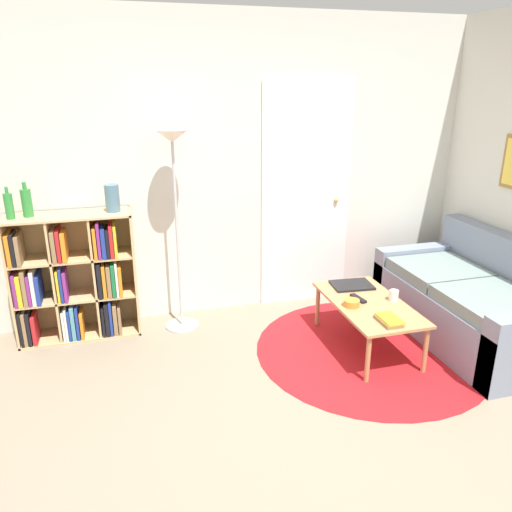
{
  "coord_description": "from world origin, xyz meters",
  "views": [
    {
      "loc": [
        -1.02,
        -2.03,
        2.03
      ],
      "look_at": [
        -0.11,
        1.22,
        0.85
      ],
      "focal_mm": 35.0,
      "sensor_mm": 36.0,
      "label": 1
    }
  ],
  "objects_px": {
    "bookshelf": "(74,280)",
    "bowl": "(352,303)",
    "cup": "(394,296)",
    "couch": "(475,304)",
    "bottle_middle": "(27,202)",
    "coffee_table": "(368,307)",
    "vase_on_shelf": "(112,198)",
    "laptop": "(352,285)",
    "floor_lamp": "(174,174)",
    "bottle_left": "(9,206)"
  },
  "relations": [
    {
      "from": "bookshelf",
      "to": "bowl",
      "type": "height_order",
      "value": "bookshelf"
    },
    {
      "from": "bowl",
      "to": "cup",
      "type": "bearing_deg",
      "value": 0.61
    },
    {
      "from": "couch",
      "to": "bottle_middle",
      "type": "bearing_deg",
      "value": 165.04
    },
    {
      "from": "coffee_table",
      "to": "vase_on_shelf",
      "type": "height_order",
      "value": "vase_on_shelf"
    },
    {
      "from": "laptop",
      "to": "bottle_middle",
      "type": "relative_size",
      "value": 1.32
    },
    {
      "from": "laptop",
      "to": "cup",
      "type": "relative_size",
      "value": 4.01
    },
    {
      "from": "bowl",
      "to": "bottle_middle",
      "type": "height_order",
      "value": "bottle_middle"
    },
    {
      "from": "bookshelf",
      "to": "vase_on_shelf",
      "type": "distance_m",
      "value": 0.75
    },
    {
      "from": "floor_lamp",
      "to": "couch",
      "type": "relative_size",
      "value": 1.02
    },
    {
      "from": "floor_lamp",
      "to": "couch",
      "type": "height_order",
      "value": "floor_lamp"
    },
    {
      "from": "bowl",
      "to": "floor_lamp",
      "type": "bearing_deg",
      "value": 147.33
    },
    {
      "from": "couch",
      "to": "bowl",
      "type": "distance_m",
      "value": 1.12
    },
    {
      "from": "vase_on_shelf",
      "to": "couch",
      "type": "bearing_deg",
      "value": -17.88
    },
    {
      "from": "cup",
      "to": "bottle_left",
      "type": "bearing_deg",
      "value": 163.39
    },
    {
      "from": "floor_lamp",
      "to": "bowl",
      "type": "distance_m",
      "value": 1.72
    },
    {
      "from": "couch",
      "to": "laptop",
      "type": "distance_m",
      "value": 1.02
    },
    {
      "from": "couch",
      "to": "cup",
      "type": "relative_size",
      "value": 18.62
    },
    {
      "from": "bowl",
      "to": "bottle_middle",
      "type": "xyz_separation_m",
      "value": [
        -2.34,
        0.88,
        0.74
      ]
    },
    {
      "from": "couch",
      "to": "cup",
      "type": "bearing_deg",
      "value": 176.69
    },
    {
      "from": "couch",
      "to": "laptop",
      "type": "bearing_deg",
      "value": 156.68
    },
    {
      "from": "couch",
      "to": "floor_lamp",
      "type": "bearing_deg",
      "value": 160.6
    },
    {
      "from": "cup",
      "to": "floor_lamp",
      "type": "bearing_deg",
      "value": 153.85
    },
    {
      "from": "couch",
      "to": "laptop",
      "type": "height_order",
      "value": "couch"
    },
    {
      "from": "bottle_middle",
      "to": "floor_lamp",
      "type": "bearing_deg",
      "value": -5.12
    },
    {
      "from": "bottle_left",
      "to": "bookshelf",
      "type": "bearing_deg",
      "value": 3.46
    },
    {
      "from": "cup",
      "to": "bottle_left",
      "type": "distance_m",
      "value": 3.04
    },
    {
      "from": "bottle_middle",
      "to": "coffee_table",
      "type": "bearing_deg",
      "value": -18.86
    },
    {
      "from": "couch",
      "to": "bottle_middle",
      "type": "distance_m",
      "value": 3.68
    },
    {
      "from": "bookshelf",
      "to": "coffee_table",
      "type": "bearing_deg",
      "value": -20.63
    },
    {
      "from": "couch",
      "to": "bottle_left",
      "type": "height_order",
      "value": "bottle_left"
    },
    {
      "from": "coffee_table",
      "to": "laptop",
      "type": "distance_m",
      "value": 0.34
    },
    {
      "from": "cup",
      "to": "bottle_left",
      "type": "xyz_separation_m",
      "value": [
        -2.83,
        0.84,
        0.72
      ]
    },
    {
      "from": "bookshelf",
      "to": "coffee_table",
      "type": "distance_m",
      "value": 2.39
    },
    {
      "from": "vase_on_shelf",
      "to": "cup",
      "type": "bearing_deg",
      "value": -22.7
    },
    {
      "from": "bottle_middle",
      "to": "vase_on_shelf",
      "type": "height_order",
      "value": "bottle_middle"
    },
    {
      "from": "bowl",
      "to": "laptop",
      "type": "bearing_deg",
      "value": 63.56
    },
    {
      "from": "floor_lamp",
      "to": "bottle_left",
      "type": "relative_size",
      "value": 6.86
    },
    {
      "from": "bottle_left",
      "to": "floor_lamp",
      "type": "bearing_deg",
      "value": -2.95
    },
    {
      "from": "bookshelf",
      "to": "bottle_left",
      "type": "xyz_separation_m",
      "value": [
        -0.39,
        -0.02,
        0.65
      ]
    },
    {
      "from": "laptop",
      "to": "bottle_left",
      "type": "relative_size",
      "value": 1.44
    },
    {
      "from": "bowl",
      "to": "bottle_middle",
      "type": "relative_size",
      "value": 0.46
    },
    {
      "from": "coffee_table",
      "to": "vase_on_shelf",
      "type": "bearing_deg",
      "value": 155.75
    },
    {
      "from": "couch",
      "to": "bowl",
      "type": "height_order",
      "value": "couch"
    },
    {
      "from": "couch",
      "to": "laptop",
      "type": "xyz_separation_m",
      "value": [
        -0.93,
        0.4,
        0.12
      ]
    },
    {
      "from": "bowl",
      "to": "cup",
      "type": "distance_m",
      "value": 0.37
    },
    {
      "from": "floor_lamp",
      "to": "cup",
      "type": "distance_m",
      "value": 1.99
    },
    {
      "from": "bottle_left",
      "to": "coffee_table",
      "type": "bearing_deg",
      "value": -17.33
    },
    {
      "from": "couch",
      "to": "vase_on_shelf",
      "type": "height_order",
      "value": "vase_on_shelf"
    },
    {
      "from": "bottle_middle",
      "to": "laptop",
      "type": "bearing_deg",
      "value": -11.66
    },
    {
      "from": "couch",
      "to": "bowl",
      "type": "xyz_separation_m",
      "value": [
        -1.12,
        0.04,
        0.13
      ]
    }
  ]
}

